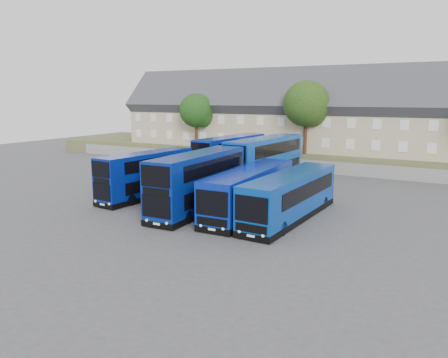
% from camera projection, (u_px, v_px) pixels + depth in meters
% --- Properties ---
extents(ground, '(120.00, 120.00, 0.00)m').
position_uv_depth(ground, '(174.00, 213.00, 34.91)').
color(ground, '#444449').
rests_on(ground, ground).
extents(retaining_wall, '(70.00, 0.40, 1.50)m').
position_uv_depth(retaining_wall, '(285.00, 164.00, 55.33)').
color(retaining_wall, slate).
rests_on(retaining_wall, ground).
extents(earth_bank, '(80.00, 20.00, 2.00)m').
position_uv_depth(earth_bank, '(311.00, 153.00, 63.85)').
color(earth_bank, '#4F532F').
rests_on(earth_bank, ground).
extents(terrace_row, '(66.00, 10.40, 11.20)m').
position_uv_depth(terrace_row, '(347.00, 117.00, 56.49)').
color(terrace_row, tan).
rests_on(terrace_row, earth_bank).
extents(dd_front_left, '(3.35, 10.60, 4.14)m').
position_uv_depth(dd_front_left, '(146.00, 176.00, 39.93)').
color(dd_front_left, navy).
rests_on(dd_front_left, ground).
extents(dd_front_mid, '(2.98, 9.95, 3.90)m').
position_uv_depth(dd_front_mid, '(184.00, 179.00, 39.26)').
color(dd_front_mid, navy).
rests_on(dd_front_mid, ground).
extents(dd_front_right, '(3.17, 11.90, 4.69)m').
position_uv_depth(dd_front_right, '(199.00, 183.00, 35.30)').
color(dd_front_right, navy).
rests_on(dd_front_right, ground).
extents(dd_rear_left, '(3.49, 11.83, 4.64)m').
position_uv_depth(dd_rear_left, '(230.00, 157.00, 50.33)').
color(dd_rear_left, '#08219D').
rests_on(dd_rear_left, ground).
extents(dd_rear_right, '(3.61, 12.54, 4.93)m').
position_uv_depth(dd_rear_right, '(265.00, 162.00, 45.76)').
color(dd_rear_right, '#083FA4').
rests_on(dd_rear_right, ground).
extents(coach_east_a, '(3.31, 13.05, 3.54)m').
position_uv_depth(coach_east_a, '(250.00, 192.00, 34.67)').
color(coach_east_a, '#08229E').
rests_on(coach_east_a, ground).
extents(coach_east_b, '(3.16, 12.84, 3.49)m').
position_uv_depth(coach_east_b, '(290.00, 197.00, 32.95)').
color(coach_east_b, '#08399A').
rests_on(coach_east_b, ground).
extents(tree_west, '(4.80, 4.80, 7.65)m').
position_uv_depth(tree_west, '(197.00, 112.00, 61.77)').
color(tree_west, '#382314').
rests_on(tree_west, earth_bank).
extents(tree_mid, '(5.76, 5.76, 9.18)m').
position_uv_depth(tree_mid, '(308.00, 106.00, 54.30)').
color(tree_mid, '#382314').
rests_on(tree_mid, earth_bank).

